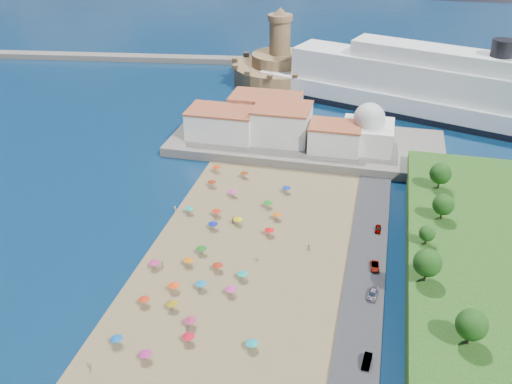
# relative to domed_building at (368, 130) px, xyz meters

# --- Properties ---
(ground) EXTENTS (700.00, 700.00, 0.00)m
(ground) POSITION_rel_domed_building_xyz_m (-30.00, -71.00, -8.97)
(ground) COLOR #071938
(ground) RESTS_ON ground
(terrace) EXTENTS (90.00, 36.00, 3.00)m
(terrace) POSITION_rel_domed_building_xyz_m (-20.00, 2.00, -7.47)
(terrace) COLOR #59544C
(terrace) RESTS_ON ground
(jetty) EXTENTS (18.00, 70.00, 2.40)m
(jetty) POSITION_rel_domed_building_xyz_m (-42.00, 37.00, -7.77)
(jetty) COLOR #59544C
(jetty) RESTS_ON ground
(breakwater) EXTENTS (199.03, 34.77, 2.60)m
(breakwater) POSITION_rel_domed_building_xyz_m (-140.00, 82.00, -7.67)
(breakwater) COLOR #59544C
(breakwater) RESTS_ON ground
(waterfront_buildings) EXTENTS (57.00, 29.00, 11.00)m
(waterfront_buildings) POSITION_rel_domed_building_xyz_m (-33.05, 2.64, -1.10)
(waterfront_buildings) COLOR silver
(waterfront_buildings) RESTS_ON terrace
(domed_building) EXTENTS (16.00, 16.00, 15.00)m
(domed_building) POSITION_rel_domed_building_xyz_m (0.00, 0.00, 0.00)
(domed_building) COLOR silver
(domed_building) RESTS_ON terrace
(fortress) EXTENTS (40.00, 40.00, 32.40)m
(fortress) POSITION_rel_domed_building_xyz_m (-42.00, 67.00, -2.29)
(fortress) COLOR olive
(fortress) RESTS_ON ground
(cruise_ship) EXTENTS (143.80, 65.51, 31.54)m
(cruise_ship) POSITION_rel_domed_building_xyz_m (23.33, 41.20, 0.36)
(cruise_ship) COLOR black
(cruise_ship) RESTS_ON ground
(beach_parasols) EXTENTS (30.74, 117.08, 2.20)m
(beach_parasols) POSITION_rel_domed_building_xyz_m (-32.71, -82.13, -6.83)
(beach_parasols) COLOR gray
(beach_parasols) RESTS_ON beach
(beachgoers) EXTENTS (39.21, 80.99, 1.89)m
(beachgoers) POSITION_rel_domed_building_xyz_m (-31.55, -68.24, -7.83)
(beachgoers) COLOR tan
(beachgoers) RESTS_ON beach
(parked_cars) EXTENTS (2.59, 66.88, 1.39)m
(parked_cars) POSITION_rel_domed_building_xyz_m (6.00, -75.96, -7.63)
(parked_cars) COLOR gray
(parked_cars) RESTS_ON promenade
(hillside_trees) EXTENTS (13.37, 104.98, 7.56)m
(hillside_trees) POSITION_rel_domed_building_xyz_m (18.90, -77.64, 1.22)
(hillside_trees) COLOR #382314
(hillside_trees) RESTS_ON hillside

